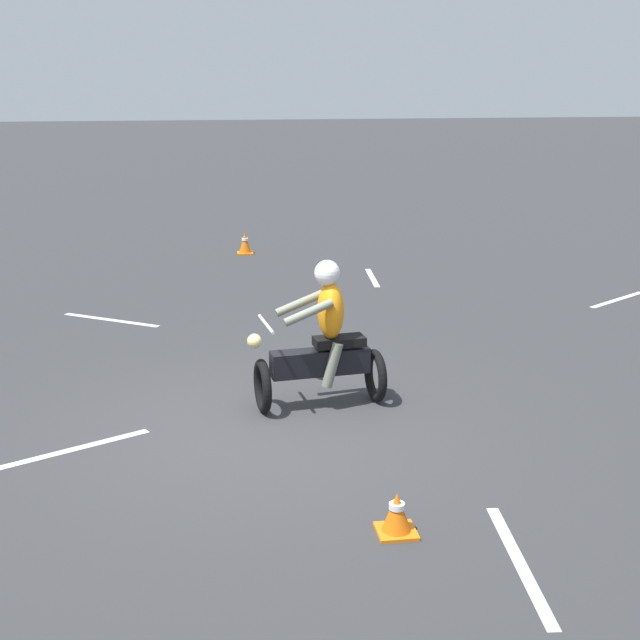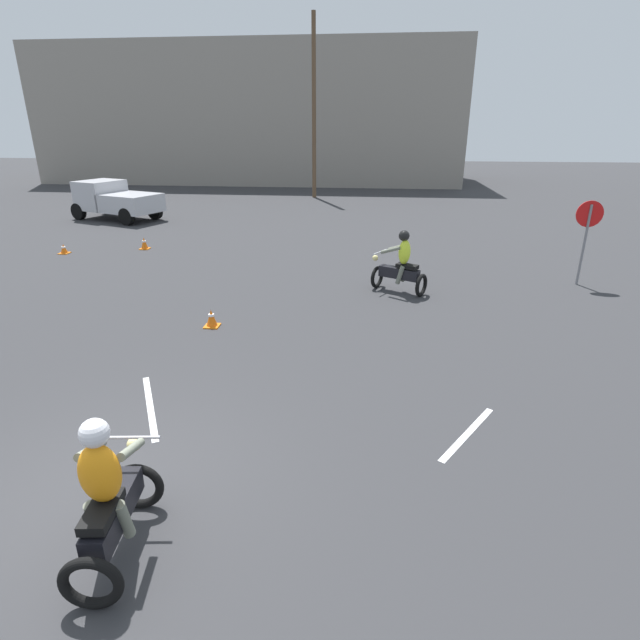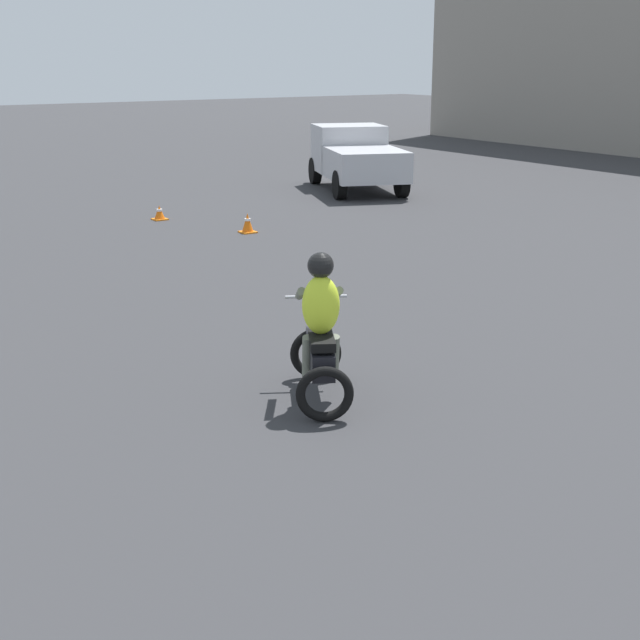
# 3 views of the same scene
# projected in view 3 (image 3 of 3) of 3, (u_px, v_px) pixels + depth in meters

# --- Properties ---
(motorcycle_rider_background) EXTENTS (1.52, 1.21, 1.66)m
(motorcycle_rider_background) POSITION_uv_depth(u_px,v_px,m) (320.00, 336.00, 9.56)
(motorcycle_rider_background) COLOR black
(motorcycle_rider_background) RESTS_ON ground
(pickup_truck) EXTENTS (4.55, 3.27, 1.73)m
(pickup_truck) POSITION_uv_depth(u_px,v_px,m) (356.00, 157.00, 24.74)
(pickup_truck) COLOR black
(pickup_truck) RESTS_ON ground
(traffic_cone_mid_left) EXTENTS (0.32, 0.32, 0.33)m
(traffic_cone_mid_left) POSITION_uv_depth(u_px,v_px,m) (159.00, 213.00, 20.42)
(traffic_cone_mid_left) COLOR orange
(traffic_cone_mid_left) RESTS_ON ground
(traffic_cone_far_center) EXTENTS (0.32, 0.32, 0.42)m
(traffic_cone_far_center) POSITION_uv_depth(u_px,v_px,m) (248.00, 223.00, 18.92)
(traffic_cone_far_center) COLOR orange
(traffic_cone_far_center) RESTS_ON ground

